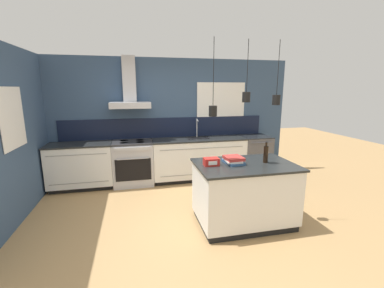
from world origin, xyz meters
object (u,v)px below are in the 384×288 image
object	(u,v)px
oven_range	(133,163)
red_supply_box	(211,162)
bottle_on_island	(266,154)
dishwasher	(254,155)
book_stack	(233,160)

from	to	relation	value
oven_range	red_supply_box	xyz separation A→B (m)	(1.08, -1.96, 0.51)
bottle_on_island	red_supply_box	world-z (taller)	bottle_on_island
dishwasher	bottle_on_island	world-z (taller)	bottle_on_island
dishwasher	oven_range	bearing A→B (deg)	-179.91
dishwasher	book_stack	world-z (taller)	book_stack
dishwasher	bottle_on_island	size ratio (longest dim) A/B	2.94
book_stack	red_supply_box	world-z (taller)	same
oven_range	red_supply_box	size ratio (longest dim) A/B	4.37
bottle_on_island	book_stack	bearing A→B (deg)	172.72
red_supply_box	bottle_on_island	bearing A→B (deg)	-3.06
dishwasher	red_supply_box	distance (m)	2.62
bottle_on_island	book_stack	xyz separation A→B (m)	(-0.47, 0.06, -0.08)
red_supply_box	dishwasher	bearing A→B (deg)	50.02
oven_range	dishwasher	xyz separation A→B (m)	(2.73, 0.00, 0.00)
bottle_on_island	red_supply_box	xyz separation A→B (m)	(-0.81, 0.04, -0.08)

